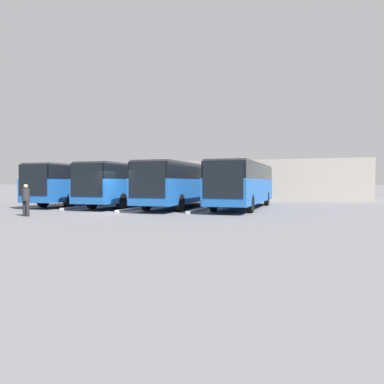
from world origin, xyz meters
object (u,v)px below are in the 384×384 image
(bus_1, at_px, (183,183))
(pedestrian, at_px, (26,199))
(bus_3, at_px, (86,183))
(bus_0, at_px, (243,183))
(bus_2, at_px, (132,183))

(bus_1, xyz_separation_m, pedestrian, (5.52, 9.34, -0.83))
(bus_3, bearing_deg, bus_0, 179.12)
(bus_0, bearing_deg, pedestrian, 44.81)
(bus_2, height_order, pedestrian, bus_2)
(bus_2, bearing_deg, bus_1, 174.07)
(bus_1, distance_m, bus_2, 4.34)
(bus_1, height_order, bus_2, same)
(bus_1, relative_size, bus_2, 1.00)
(bus_1, bearing_deg, bus_3, -4.74)
(bus_3, bearing_deg, bus_1, 175.26)
(bus_2, height_order, bus_3, same)
(bus_0, relative_size, bus_1, 1.00)
(bus_3, xyz_separation_m, pedestrian, (-3.12, 10.02, -0.83))
(pedestrian, bearing_deg, bus_3, -69.89)
(bus_0, relative_size, pedestrian, 7.06)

